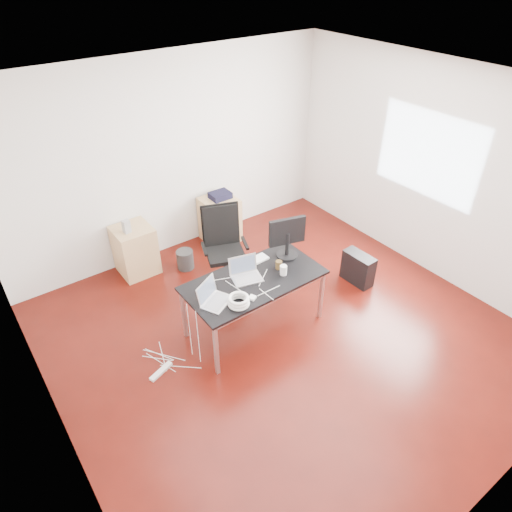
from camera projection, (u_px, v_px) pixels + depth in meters
room_shell at (291, 235)px, 4.67m from camera, size 5.00×5.00×5.00m
desk at (254, 283)px, 5.19m from camera, size 1.60×0.80×0.73m
office_chair at (223, 243)px, 5.99m from camera, size 0.62×0.63×1.08m
filing_cabinet_left at (135, 250)px, 6.31m from camera, size 0.50×0.50×0.70m
filing_cabinet_right at (220, 220)px, 6.99m from camera, size 0.50×0.50×0.70m
pc_tower at (358, 268)px, 6.18m from camera, size 0.21×0.46×0.44m
wastebasket at (185, 260)px, 6.49m from camera, size 0.24×0.24×0.28m
power_strip at (161, 371)px, 4.98m from camera, size 0.30×0.16×0.04m
laptop_left at (213, 298)px, 4.81m from camera, size 0.41×0.37×0.23m
laptop_right at (246, 273)px, 5.16m from camera, size 0.38×0.33×0.23m
monitor at (287, 235)px, 5.39m from camera, size 0.45×0.26×0.51m
keyboard at (252, 262)px, 5.41m from camera, size 0.45×0.16×0.02m
cup_white at (283, 270)px, 5.20m from camera, size 0.09×0.09×0.12m
cup_brown at (279, 265)px, 5.30m from camera, size 0.10×0.10×0.10m
cable_coil at (239, 301)px, 4.77m from camera, size 0.24×0.24×0.11m
power_adapter at (252, 298)px, 4.88m from camera, size 0.09×0.09×0.03m
speaker at (126, 226)px, 5.98m from camera, size 0.10×0.09×0.18m
navy_garment at (220, 195)px, 6.79m from camera, size 0.30×0.24×0.09m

